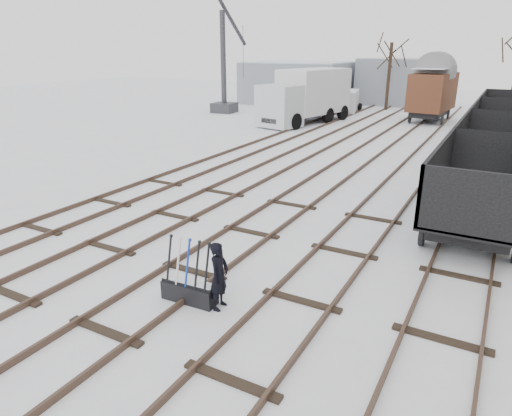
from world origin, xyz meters
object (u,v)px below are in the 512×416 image
at_px(panel_van, 346,101).
at_px(box_van_wagon, 433,91).
at_px(ground_frame, 190,290).
at_px(lorry, 306,96).
at_px(freight_wagon_a, 477,199).
at_px(crane, 225,83).
at_px(worker, 219,276).

bearing_deg(panel_van, box_van_wagon, -28.16).
distance_m(ground_frame, lorry, 26.44).
xyz_separation_m(freight_wagon_a, crane, (-21.73, 19.62, 1.47)).
height_order(panel_van, crane, crane).
xyz_separation_m(freight_wagon_a, box_van_wagon, (-4.96, 22.77, 1.32)).
height_order(lorry, crane, crane).
bearing_deg(lorry, worker, -57.75).
height_order(freight_wagon_a, box_van_wagon, box_van_wagon).
distance_m(ground_frame, panel_van, 33.52).
height_order(lorry, panel_van, lorry).
height_order(ground_frame, freight_wagon_a, freight_wagon_a).
bearing_deg(box_van_wagon, worker, -84.09).
distance_m(lorry, crane, 8.93).
height_order(ground_frame, crane, crane).
bearing_deg(crane, ground_frame, -64.69).
distance_m(ground_frame, crane, 32.11).
bearing_deg(freight_wagon_a, ground_frame, -123.73).
xyz_separation_m(ground_frame, crane, (-16.48, 27.47, 2.20)).
distance_m(ground_frame, worker, 0.90).
xyz_separation_m(box_van_wagon, panel_van, (-7.44, 2.12, -1.36)).
height_order(ground_frame, panel_van, panel_van).
bearing_deg(box_van_wagon, lorry, -141.24).
relative_size(ground_frame, freight_wagon_a, 0.23).
xyz_separation_m(lorry, panel_van, (0.70, 7.56, -1.05)).
xyz_separation_m(worker, lorry, (-8.61, 25.08, 1.24)).
bearing_deg(freight_wagon_a, lorry, 127.10).
bearing_deg(box_van_wagon, panel_van, 169.11).
height_order(box_van_wagon, lorry, box_van_wagon).
bearing_deg(worker, panel_van, 8.37).
relative_size(ground_frame, crane, 0.16).
relative_size(box_van_wagon, crane, 0.58).
height_order(freight_wagon_a, panel_van, freight_wagon_a).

